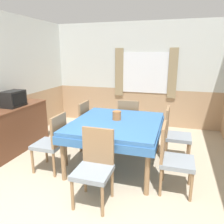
# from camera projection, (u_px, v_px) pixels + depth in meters

# --- Properties ---
(wall_back) EXTENTS (4.65, 0.10, 2.60)m
(wall_back) POSITION_uv_depth(u_px,v_px,m) (136.00, 75.00, 5.59)
(wall_back) COLOR silver
(wall_back) RESTS_ON ground_plane
(wall_left) EXTENTS (0.05, 4.71, 2.60)m
(wall_left) POSITION_uv_depth(u_px,v_px,m) (4.00, 82.00, 4.19)
(wall_left) COLOR silver
(wall_left) RESTS_ON ground_plane
(dining_table) EXTENTS (1.42, 1.56, 0.77)m
(dining_table) POSITION_uv_depth(u_px,v_px,m) (116.00, 127.00, 3.58)
(dining_table) COLOR #386BA8
(dining_table) RESTS_ON ground_plane
(chair_right_near) EXTENTS (0.44, 0.44, 0.94)m
(chair_right_near) POSITION_uv_depth(u_px,v_px,m) (172.00, 156.00, 2.92)
(chair_right_near) COLOR #93704C
(chair_right_near) RESTS_ON ground_plane
(chair_head_window) EXTENTS (0.44, 0.44, 0.94)m
(chair_head_window) POSITION_uv_depth(u_px,v_px,m) (129.00, 120.00, 4.53)
(chair_head_window) COLOR #93704C
(chair_head_window) RESTS_ON ground_plane
(chair_left_near) EXTENTS (0.44, 0.44, 0.94)m
(chair_left_near) POSITION_uv_depth(u_px,v_px,m) (53.00, 141.00, 3.44)
(chair_left_near) COLOR #93704C
(chair_left_near) RESTS_ON ground_plane
(chair_left_far) EXTENTS (0.44, 0.44, 0.94)m
(chair_left_far) POSITION_uv_depth(u_px,v_px,m) (79.00, 123.00, 4.31)
(chair_left_far) COLOR #93704C
(chair_left_far) RESTS_ON ground_plane
(chair_head_near) EXTENTS (0.44, 0.44, 0.94)m
(chair_head_near) POSITION_uv_depth(u_px,v_px,m) (95.00, 164.00, 2.71)
(chair_head_near) COLOR #93704C
(chair_head_near) RESTS_ON ground_plane
(chair_right_far) EXTENTS (0.44, 0.44, 0.94)m
(chair_right_far) POSITION_uv_depth(u_px,v_px,m) (174.00, 133.00, 3.80)
(chair_right_far) COLOR #93704C
(chair_right_far) RESTS_ON ground_plane
(sideboard) EXTENTS (0.46, 1.53, 0.87)m
(sideboard) POSITION_uv_depth(u_px,v_px,m) (15.00, 128.00, 4.22)
(sideboard) COLOR brown
(sideboard) RESTS_ON ground_plane
(tv) EXTENTS (0.29, 0.42, 0.30)m
(tv) POSITION_uv_depth(u_px,v_px,m) (13.00, 99.00, 4.09)
(tv) COLOR black
(tv) RESTS_ON sideboard
(vase) EXTENTS (0.14, 0.14, 0.15)m
(vase) POSITION_uv_depth(u_px,v_px,m) (117.00, 116.00, 3.61)
(vase) COLOR #B26B38
(vase) RESTS_ON dining_table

